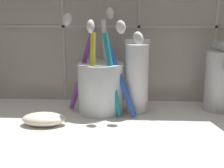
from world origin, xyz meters
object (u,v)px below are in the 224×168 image
at_px(soap_bar, 43,120).
at_px(toothpaste_tube, 137,77).
at_px(toothbrush_cup, 101,85).
at_px(sink_faucet, 222,79).

bearing_deg(soap_bar, toothpaste_tube, 26.82).
bearing_deg(toothbrush_cup, toothpaste_tube, 0.87).
bearing_deg(sink_faucet, toothbrush_cup, -99.46).
distance_m(toothpaste_tube, soap_bar, 0.18).
relative_size(toothbrush_cup, soap_bar, 2.68).
relative_size(toothpaste_tube, soap_bar, 1.90).
bearing_deg(soap_bar, toothbrush_cup, 40.83).
relative_size(toothbrush_cup, sink_faucet, 1.49).
xyz_separation_m(toothbrush_cup, sink_faucet, (0.22, 0.01, 0.01)).
xyz_separation_m(toothpaste_tube, sink_faucet, (0.16, 0.01, -0.00)).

